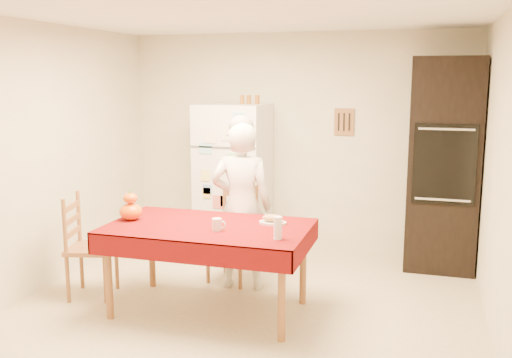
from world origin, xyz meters
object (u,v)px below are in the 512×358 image
at_px(dining_table, 208,233).
at_px(wine_glass, 278,228).
at_px(refrigerator, 234,179).
at_px(chair_far, 235,229).
at_px(seated_woman, 242,206).
at_px(coffee_mug, 217,224).
at_px(oven_cabinet, 443,165).
at_px(chair_left, 85,242).
at_px(pumpkin_lower, 131,212).
at_px(bread_plate, 273,223).

bearing_deg(dining_table, wine_glass, -19.21).
bearing_deg(refrigerator, chair_far, -70.23).
bearing_deg(seated_woman, dining_table, 73.47).
bearing_deg(chair_far, refrigerator, 119.87).
bearing_deg(coffee_mug, oven_cabinet, 46.95).
bearing_deg(seated_woman, chair_far, -65.09).
height_order(coffee_mug, wine_glass, wine_glass).
distance_m(chair_left, pumpkin_lower, 0.60).
height_order(refrigerator, bread_plate, refrigerator).
height_order(pumpkin_lower, wine_glass, wine_glass).
height_order(dining_table, bread_plate, bread_plate).
bearing_deg(oven_cabinet, bread_plate, -131.78).
bearing_deg(bread_plate, seated_woman, 134.93).
relative_size(dining_table, chair_left, 1.79).
xyz_separation_m(refrigerator, oven_cabinet, (2.28, 0.05, 0.25)).
relative_size(chair_far, pumpkin_lower, 4.81).
distance_m(refrigerator, chair_left, 1.95).
bearing_deg(seated_woman, pumpkin_lower, 30.25).
xyz_separation_m(oven_cabinet, seated_woman, (-1.82, -1.15, -0.30)).
xyz_separation_m(dining_table, bread_plate, (0.51, 0.21, 0.08)).
height_order(chair_far, coffee_mug, chair_far).
xyz_separation_m(dining_table, coffee_mug, (0.13, -0.13, 0.12)).
bearing_deg(bread_plate, pumpkin_lower, -169.61).
xyz_separation_m(dining_table, chair_far, (-0.04, 0.83, -0.18)).
relative_size(refrigerator, dining_table, 1.00).
xyz_separation_m(chair_left, bread_plate, (1.73, 0.20, 0.26)).
height_order(seated_woman, wine_glass, seated_woman).
bearing_deg(pumpkin_lower, coffee_mug, -7.72).
distance_m(pumpkin_lower, bread_plate, 1.25).
bearing_deg(wine_glass, seated_woman, 123.84).
height_order(dining_table, chair_far, chair_far).
height_order(dining_table, seated_woman, seated_woman).
bearing_deg(chair_left, wine_glass, -111.50).
xyz_separation_m(chair_far, bread_plate, (0.55, -0.62, 0.26)).
bearing_deg(dining_table, bread_plate, 22.06).
xyz_separation_m(oven_cabinet, wine_glass, (-1.25, -2.01, -0.25)).
distance_m(chair_left, coffee_mug, 1.39).
relative_size(refrigerator, coffee_mug, 17.00).
xyz_separation_m(chair_far, wine_glass, (0.71, -1.06, 0.34)).
height_order(oven_cabinet, bread_plate, oven_cabinet).
bearing_deg(pumpkin_lower, refrigerator, 78.60).
bearing_deg(chair_left, refrigerator, -40.61).
xyz_separation_m(coffee_mug, pumpkin_lower, (-0.85, 0.11, 0.02)).
xyz_separation_m(chair_left, seated_woman, (1.31, 0.62, 0.29)).
bearing_deg(coffee_mug, bread_plate, 41.69).
bearing_deg(wine_glass, oven_cabinet, 58.17).
xyz_separation_m(seated_woman, wine_glass, (0.57, -0.86, 0.05)).
xyz_separation_m(pumpkin_lower, bread_plate, (1.23, 0.23, -0.06)).
xyz_separation_m(seated_woman, pumpkin_lower, (-0.81, -0.64, 0.04)).
bearing_deg(pumpkin_lower, chair_left, 177.11).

